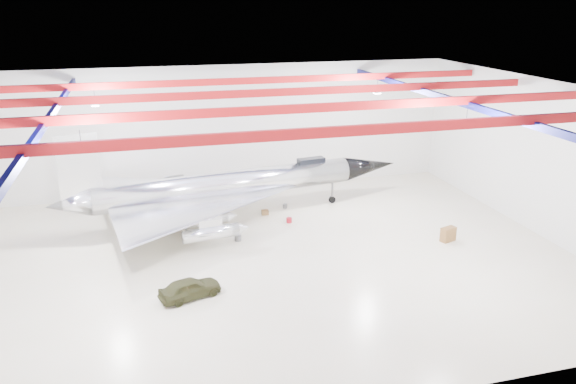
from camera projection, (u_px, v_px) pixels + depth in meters
name	position (u px, v px, depth m)	size (l,w,h in m)	color
floor	(266.00, 259.00, 36.90)	(40.00, 40.00, 0.00)	beige
wall_back	(227.00, 129.00, 48.83)	(40.00, 40.00, 0.00)	silver
wall_right	(538.00, 157.00, 40.06)	(30.00, 30.00, 0.00)	silver
ceiling	(264.00, 91.00, 33.35)	(40.00, 40.00, 0.00)	#0A0F38
ceiling_structure	(264.00, 102.00, 33.56)	(39.50, 29.50, 1.08)	maroon
jet_aircraft	(228.00, 188.00, 42.88)	(28.01, 18.13, 7.65)	silver
jeep	(190.00, 288.00, 31.86)	(1.43, 3.55, 1.21)	#323319
desk	(448.00, 234.00, 39.46)	(1.11, 0.55, 1.02)	brown
engine_drum	(238.00, 238.00, 39.59)	(0.48, 0.48, 0.43)	#59595B
parts_bin	(265.00, 212.00, 44.44)	(0.54, 0.43, 0.38)	olive
crate_small	(144.00, 225.00, 42.16)	(0.38, 0.30, 0.26)	#59595B
tool_chest	(289.00, 220.00, 42.84)	(0.43, 0.43, 0.39)	maroon
oil_barrel	(213.00, 228.00, 41.41)	(0.52, 0.41, 0.36)	olive
spares_box	(285.00, 206.00, 45.87)	(0.37, 0.37, 0.33)	#59595B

